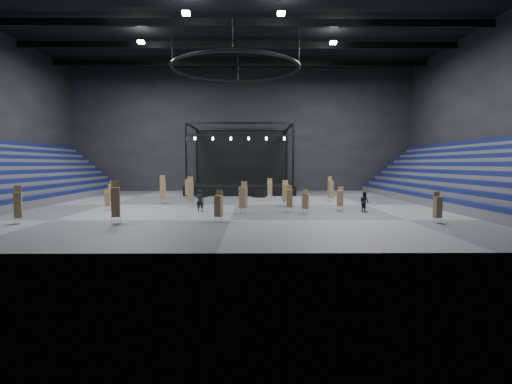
{
  "coord_description": "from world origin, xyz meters",
  "views": [
    {
      "loc": [
        1.58,
        -38.47,
        3.95
      ],
      "look_at": [
        1.9,
        -2.0,
        1.4
      ],
      "focal_mm": 28.0,
      "sensor_mm": 36.0,
      "label": 1
    }
  ],
  "objects_px": {
    "chair_stack_10": "(340,198)",
    "chair_stack_13": "(286,192)",
    "chair_stack_1": "(219,205)",
    "chair_stack_3": "(289,198)",
    "chair_stack_12": "(331,189)",
    "flight_case_left": "(203,194)",
    "chair_stack_6": "(112,192)",
    "flight_case_right": "(256,193)",
    "chair_stack_9": "(18,204)",
    "chair_stack_0": "(190,191)",
    "chair_stack_8": "(305,201)",
    "chair_stack_4": "(188,188)",
    "flight_case_mid": "(260,194)",
    "chair_stack_11": "(438,207)",
    "chair_stack_7": "(270,189)",
    "crew_member": "(364,202)",
    "chair_stack_5": "(163,189)",
    "chair_stack_14": "(107,199)",
    "man_center": "(200,200)",
    "stage": "(241,182)",
    "chair_stack_2": "(116,201)",
    "chair_stack_15": "(243,197)"
  },
  "relations": [
    {
      "from": "chair_stack_0",
      "to": "chair_stack_8",
      "type": "xyz_separation_m",
      "value": [
        10.08,
        -5.49,
        -0.41
      ]
    },
    {
      "from": "flight_case_right",
      "to": "chair_stack_8",
      "type": "bearing_deg",
      "value": -76.97
    },
    {
      "from": "chair_stack_2",
      "to": "chair_stack_12",
      "type": "height_order",
      "value": "chair_stack_2"
    },
    {
      "from": "stage",
      "to": "chair_stack_2",
      "type": "xyz_separation_m",
      "value": [
        -7.54,
        -28.22,
        0.04
      ]
    },
    {
      "from": "chair_stack_0",
      "to": "chair_stack_1",
      "type": "xyz_separation_m",
      "value": [
        3.52,
        -10.33,
        -0.29
      ]
    },
    {
      "from": "chair_stack_9",
      "to": "chair_stack_12",
      "type": "relative_size",
      "value": 0.96
    },
    {
      "from": "chair_stack_10",
      "to": "chair_stack_4",
      "type": "bearing_deg",
      "value": 164.14
    },
    {
      "from": "chair_stack_5",
      "to": "chair_stack_12",
      "type": "bearing_deg",
      "value": -10.36
    },
    {
      "from": "stage",
      "to": "flight_case_right",
      "type": "relative_size",
      "value": 11.91
    },
    {
      "from": "chair_stack_6",
      "to": "chair_stack_9",
      "type": "relative_size",
      "value": 0.94
    },
    {
      "from": "chair_stack_0",
      "to": "chair_stack_14",
      "type": "bearing_deg",
      "value": -167.92
    },
    {
      "from": "chair_stack_3",
      "to": "chair_stack_4",
      "type": "relative_size",
      "value": 0.99
    },
    {
      "from": "flight_case_right",
      "to": "chair_stack_6",
      "type": "distance_m",
      "value": 17.14
    },
    {
      "from": "chair_stack_8",
      "to": "chair_stack_11",
      "type": "distance_m",
      "value": 9.78
    },
    {
      "from": "flight_case_left",
      "to": "crew_member",
      "type": "relative_size",
      "value": 0.63
    },
    {
      "from": "chair_stack_5",
      "to": "chair_stack_11",
      "type": "distance_m",
      "value": 25.59
    },
    {
      "from": "flight_case_left",
      "to": "chair_stack_6",
      "type": "height_order",
      "value": "chair_stack_6"
    },
    {
      "from": "chair_stack_7",
      "to": "chair_stack_9",
      "type": "bearing_deg",
      "value": -133.53
    },
    {
      "from": "chair_stack_6",
      "to": "man_center",
      "type": "bearing_deg",
      "value": -20.49
    },
    {
      "from": "flight_case_mid",
      "to": "crew_member",
      "type": "distance_m",
      "value": 16.63
    },
    {
      "from": "chair_stack_5",
      "to": "chair_stack_15",
      "type": "bearing_deg",
      "value": -62.57
    },
    {
      "from": "chair_stack_9",
      "to": "chair_stack_13",
      "type": "distance_m",
      "value": 21.65
    },
    {
      "from": "chair_stack_1",
      "to": "chair_stack_3",
      "type": "relative_size",
      "value": 1.0
    },
    {
      "from": "flight_case_right",
      "to": "chair_stack_3",
      "type": "relative_size",
      "value": 0.54
    },
    {
      "from": "chair_stack_4",
      "to": "chair_stack_9",
      "type": "distance_m",
      "value": 20.91
    },
    {
      "from": "stage",
      "to": "chair_stack_2",
      "type": "height_order",
      "value": "stage"
    },
    {
      "from": "chair_stack_1",
      "to": "chair_stack_4",
      "type": "height_order",
      "value": "chair_stack_4"
    },
    {
      "from": "chair_stack_10",
      "to": "chair_stack_13",
      "type": "height_order",
      "value": "chair_stack_13"
    },
    {
      "from": "flight_case_right",
      "to": "chair_stack_0",
      "type": "height_order",
      "value": "chair_stack_0"
    },
    {
      "from": "flight_case_left",
      "to": "chair_stack_12",
      "type": "distance_m",
      "value": 15.29
    },
    {
      "from": "flight_case_mid",
      "to": "chair_stack_11",
      "type": "xyz_separation_m",
      "value": [
        11.54,
        -20.73,
        0.68
      ]
    },
    {
      "from": "chair_stack_15",
      "to": "chair_stack_1",
      "type": "bearing_deg",
      "value": -84.8
    },
    {
      "from": "flight_case_left",
      "to": "chair_stack_1",
      "type": "height_order",
      "value": "chair_stack_1"
    },
    {
      "from": "stage",
      "to": "flight_case_mid",
      "type": "distance_m",
      "value": 7.96
    },
    {
      "from": "chair_stack_1",
      "to": "man_center",
      "type": "bearing_deg",
      "value": 126.33
    },
    {
      "from": "flight_case_right",
      "to": "chair_stack_1",
      "type": "bearing_deg",
      "value": -97.39
    },
    {
      "from": "flight_case_mid",
      "to": "chair_stack_11",
      "type": "bearing_deg",
      "value": -60.88
    },
    {
      "from": "stage",
      "to": "chair_stack_3",
      "type": "xyz_separation_m",
      "value": [
        4.62,
        -21.94,
        -0.3
      ]
    },
    {
      "from": "flight_case_right",
      "to": "flight_case_mid",
      "type": "bearing_deg",
      "value": -68.74
    },
    {
      "from": "chair_stack_8",
      "to": "chair_stack_2",
      "type": "bearing_deg",
      "value": -135.66
    },
    {
      "from": "chair_stack_6",
      "to": "flight_case_right",
      "type": "bearing_deg",
      "value": 44.4
    },
    {
      "from": "chair_stack_3",
      "to": "chair_stack_7",
      "type": "bearing_deg",
      "value": 95.31
    },
    {
      "from": "flight_case_right",
      "to": "crew_member",
      "type": "bearing_deg",
      "value": -60.17
    },
    {
      "from": "chair_stack_3",
      "to": "man_center",
      "type": "bearing_deg",
      "value": 175.87
    },
    {
      "from": "flight_case_mid",
      "to": "chair_stack_1",
      "type": "height_order",
      "value": "chair_stack_1"
    },
    {
      "from": "flight_case_mid",
      "to": "chair_stack_8",
      "type": "bearing_deg",
      "value": -77.58
    },
    {
      "from": "chair_stack_1",
      "to": "crew_member",
      "type": "relative_size",
      "value": 1.31
    },
    {
      "from": "flight_case_mid",
      "to": "flight_case_left",
      "type": "bearing_deg",
      "value": 176.64
    },
    {
      "from": "chair_stack_12",
      "to": "flight_case_left",
      "type": "bearing_deg",
      "value": 139.41
    },
    {
      "from": "chair_stack_4",
      "to": "chair_stack_8",
      "type": "xyz_separation_m",
      "value": [
        11.72,
        -13.89,
        -0.16
      ]
    }
  ]
}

